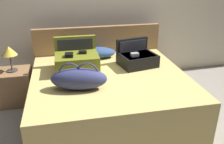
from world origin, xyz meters
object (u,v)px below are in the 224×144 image
Objects in this scene: bed at (110,96)px; nightstand at (15,87)px; pillow_near_headboard at (97,52)px; hard_case_medium at (137,58)px; hard_case_large at (77,60)px; duffel_bag at (79,79)px; table_lamp at (9,52)px.

nightstand is (-1.18, 0.58, -0.04)m from bed.
pillow_near_headboard is at bearing 3.89° from nightstand.
hard_case_medium reaches higher than bed.
hard_case_large reaches higher than bed.
bed is 2.92× the size of duffel_bag.
nightstand is at bearing -26.57° from table_lamp.
hard_case_large is at bearing 87.98° from duffel_bag.
table_lamp is (-0.00, 0.00, 0.49)m from nightstand.
bed is 0.60m from hard_case_large.
nightstand is at bearing -176.11° from pillow_near_headboard.
hard_case_medium is 0.61m from pillow_near_headboard.
bed is 0.61m from hard_case_medium.
hard_case_large reaches higher than duffel_bag.
hard_case_medium is 1.09× the size of nightstand.
hard_case_medium is 0.98× the size of pillow_near_headboard.
hard_case_medium is 1.68m from nightstand.
hard_case_medium reaches higher than nightstand.
hard_case_large is 1.12× the size of nightstand.
bed is at bearing -159.24° from hard_case_medium.
duffel_bag is at bearing -46.33° from table_lamp.
bed is 3.51× the size of pillow_near_headboard.
duffel_bag reaches higher than table_lamp.
pillow_near_headboard is at bearing 52.54° from hard_case_large.
bed is 1.32m from nightstand.
duffel_bag is at bearing -145.32° from bed.
table_lamp reaches higher than pillow_near_headboard.
nightstand is (-0.82, 0.32, -0.44)m from hard_case_large.
hard_case_medium reaches higher than pillow_near_headboard.
hard_case_large is 0.89m from table_lamp.
pillow_near_headboard is at bearing 94.38° from bed.
bed is at bearing 34.68° from duffel_bag.
pillow_near_headboard is 1.12× the size of nightstand.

